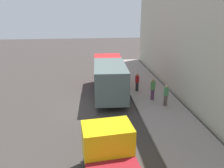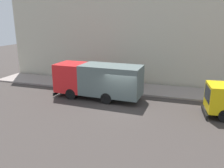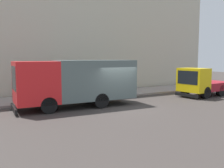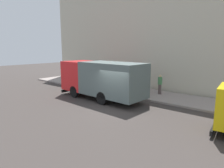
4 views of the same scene
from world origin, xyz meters
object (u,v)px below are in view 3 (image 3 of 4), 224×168
(small_flatbed_truck, at_px, (201,83))
(pedestrian_standing, at_px, (83,84))
(large_utility_truck, at_px, (77,81))
(pedestrian_third, at_px, (94,83))
(pedestrian_walking, at_px, (61,87))

(small_flatbed_truck, height_order, pedestrian_standing, small_flatbed_truck)
(small_flatbed_truck, bearing_deg, pedestrian_standing, 57.69)
(small_flatbed_truck, relative_size, pedestrian_standing, 2.88)
(large_utility_truck, distance_m, small_flatbed_truck, 10.35)
(large_utility_truck, height_order, pedestrian_standing, large_utility_truck)
(pedestrian_third, bearing_deg, pedestrian_standing, -68.60)
(pedestrian_walking, height_order, pedestrian_standing, pedestrian_standing)
(large_utility_truck, bearing_deg, pedestrian_third, -35.62)
(large_utility_truck, height_order, pedestrian_walking, large_utility_truck)
(pedestrian_walking, bearing_deg, pedestrian_third, -78.57)
(small_flatbed_truck, xyz_separation_m, pedestrian_walking, (3.40, 10.51, -0.08))
(pedestrian_walking, xyz_separation_m, pedestrian_standing, (0.80, -2.05, 0.07))
(small_flatbed_truck, bearing_deg, pedestrian_third, 50.31)
(pedestrian_standing, bearing_deg, small_flatbed_truck, 34.80)
(large_utility_truck, bearing_deg, pedestrian_standing, -26.99)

